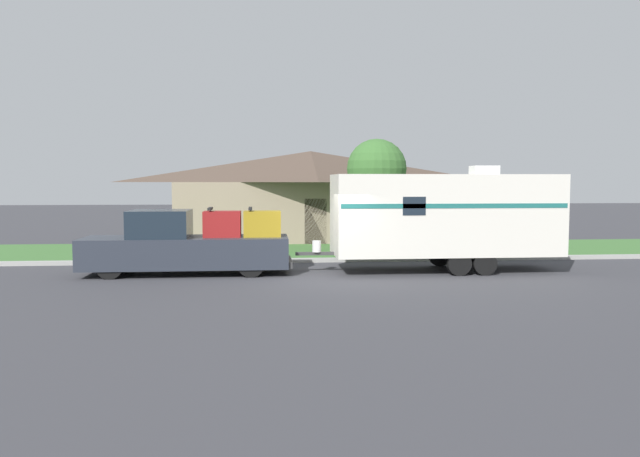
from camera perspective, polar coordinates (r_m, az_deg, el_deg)
ground_plane at (r=18.69m, az=0.75°, el=-4.57°), size 120.00×120.00×0.00m
curb_strip at (r=22.37m, az=-0.24°, el=-2.91°), size 80.00×0.30×0.14m
lawn_strip at (r=25.99m, az=-0.93°, el=-2.02°), size 80.00×7.00×0.03m
house_across_street at (r=31.35m, az=-0.86°, el=3.21°), size 13.89×6.49×4.39m
pickup_truck at (r=19.84m, az=-12.03°, el=-1.50°), size 6.43×1.94×2.08m
travel_trailer at (r=20.47m, az=11.32°, el=1.25°), size 8.39×2.44×3.39m
mailbox at (r=24.35m, az=12.36°, el=-0.06°), size 0.48×0.20×1.39m
tree_in_yard at (r=25.87m, az=5.19°, el=5.41°), size 2.46×2.46×4.64m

